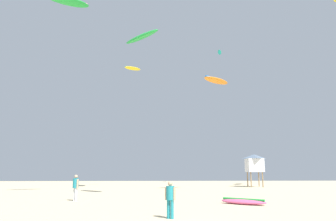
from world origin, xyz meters
name	(u,v)px	position (x,y,z in m)	size (l,w,h in m)	color
person_foreground	(170,197)	(-0.71, 4.56, 0.92)	(0.45, 0.36, 1.58)	teal
person_midground	(76,186)	(-6.67, 13.40, 1.02)	(0.43, 0.46, 1.75)	silver
kite_grounded_near	(243,201)	(4.11, 10.50, 0.17)	(2.79, 2.70, 0.39)	#E5598C
lifeguard_tower	(254,163)	(11.91, 32.68, 3.05)	(2.30, 2.30, 4.15)	#8C704C
kite_aloft_1	(216,81)	(5.48, 24.19, 11.64)	(3.62, 3.33, 0.55)	orange
kite_aloft_3	(68,1)	(-8.97, 17.29, 16.76)	(3.85, 2.66, 0.62)	green
kite_aloft_4	(220,52)	(9.50, 40.48, 20.98)	(0.95, 2.19, 0.48)	#19B29E
kite_aloft_7	(142,37)	(-2.41, 16.19, 13.09)	(3.50, 3.77, 0.83)	green
kite_aloft_8	(133,68)	(-4.07, 33.11, 15.68)	(2.38, 1.75, 0.47)	yellow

